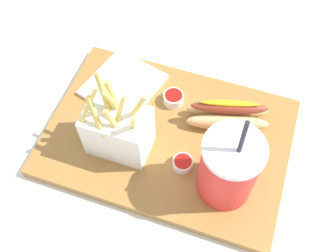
{
  "coord_description": "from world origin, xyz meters",
  "views": [
    {
      "loc": [
        0.12,
        -0.35,
        0.65
      ],
      "look_at": [
        0.0,
        0.0,
        0.05
      ],
      "focal_mm": 41.74,
      "sensor_mm": 36.0,
      "label": 1
    }
  ],
  "objects": [
    {
      "name": "ground_plane",
      "position": [
        0.0,
        0.0,
        -0.01
      ],
      "size": [
        2.4,
        2.4,
        0.02
      ],
      "primitive_type": "cube",
      "color": "silver"
    },
    {
      "name": "food_tray",
      "position": [
        0.0,
        0.0,
        0.01
      ],
      "size": [
        0.45,
        0.31,
        0.02
      ],
      "primitive_type": "cube",
      "color": "olive",
      "rests_on": "ground_plane"
    },
    {
      "name": "fries_basket",
      "position": [
        -0.07,
        -0.05,
        0.07
      ],
      "size": [
        0.11,
        0.07,
        0.17
      ],
      "color": "white",
      "rests_on": "food_tray"
    },
    {
      "name": "napkin_stack",
      "position": [
        -0.12,
        0.08,
        0.02
      ],
      "size": [
        0.16,
        0.17,
        0.01
      ],
      "primitive_type": "cube",
      "rotation": [
        0.0,
        0.0,
        -0.26
      ],
      "color": "white",
      "rests_on": "food_tray"
    },
    {
      "name": "ketchup_cup_2",
      "position": [
        -0.01,
        0.07,
        0.03
      ],
      "size": [
        0.04,
        0.04,
        0.02
      ],
      "color": "white",
      "rests_on": "food_tray"
    },
    {
      "name": "soda_cup",
      "position": [
        0.12,
        -0.07,
        0.09
      ],
      "size": [
        0.1,
        0.1,
        0.21
      ],
      "color": "red",
      "rests_on": "food_tray"
    },
    {
      "name": "hot_dog_1",
      "position": [
        0.1,
        0.06,
        0.05
      ],
      "size": [
        0.16,
        0.1,
        0.07
      ],
      "color": "#DBB775",
      "rests_on": "food_tray"
    },
    {
      "name": "ketchup_cup_1",
      "position": [
        0.05,
        -0.05,
        0.03
      ],
      "size": [
        0.04,
        0.04,
        0.02
      ],
      "color": "white",
      "rests_on": "food_tray"
    }
  ]
}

